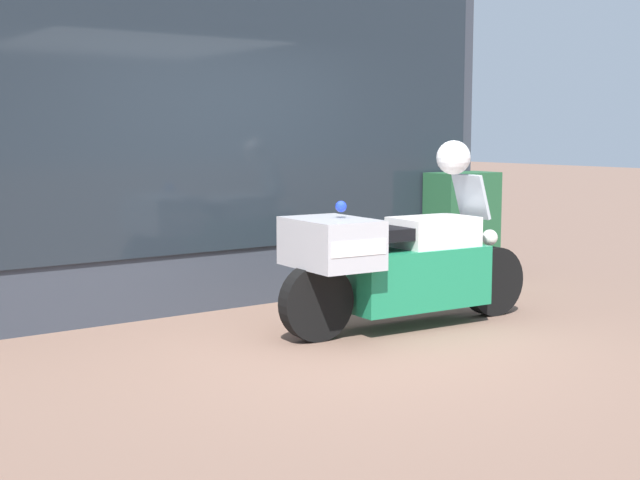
% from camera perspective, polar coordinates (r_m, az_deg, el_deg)
% --- Properties ---
extents(ground_plane, '(60.00, 60.00, 0.00)m').
position_cam_1_polar(ground_plane, '(6.72, 1.28, -6.98)').
color(ground_plane, '#7A5B4C').
extents(shop_building, '(6.40, 0.55, 3.64)m').
position_cam_1_polar(shop_building, '(8.02, -9.75, 8.38)').
color(shop_building, '#333842').
rests_on(shop_building, ground).
extents(window_display, '(5.14, 0.30, 2.10)m').
position_cam_1_polar(window_display, '(8.47, -5.33, -0.69)').
color(window_display, slate).
rests_on(window_display, ground).
extents(paramedic_motorcycle, '(2.45, 0.81, 1.26)m').
position_cam_1_polar(paramedic_motorcycle, '(7.29, 4.79, -1.47)').
color(paramedic_motorcycle, black).
rests_on(paramedic_motorcycle, ground).
extents(utility_cabinet, '(0.75, 0.42, 1.19)m').
position_cam_1_polar(utility_cabinet, '(9.60, 9.07, 0.76)').
color(utility_cabinet, '#235633').
rests_on(utility_cabinet, ground).
extents(white_helmet, '(0.29, 0.29, 0.29)m').
position_cam_1_polar(white_helmet, '(7.60, 8.54, 5.24)').
color(white_helmet, white).
rests_on(white_helmet, paramedic_motorcycle).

